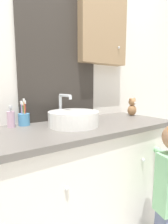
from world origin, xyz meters
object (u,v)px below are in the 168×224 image
sink_basin (73,118)px  teddy_bear (132,107)px  toothbrush_holder (24,118)px  soap_dispenser (11,119)px

sink_basin → teddy_bear: 0.68m
sink_basin → teddy_bear: size_ratio=2.39×
toothbrush_holder → teddy_bear: bearing=-7.9°
toothbrush_holder → teddy_bear: toothbrush_holder is taller
sink_basin → teddy_bear: sink_basin is taller
toothbrush_holder → teddy_bear: (0.96, -0.13, 0.03)m
teddy_bear → toothbrush_holder: bearing=172.1°
sink_basin → soap_dispenser: bearing=153.5°
soap_dispenser → sink_basin: bearing=-26.5°
sink_basin → soap_dispenser: 0.41m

